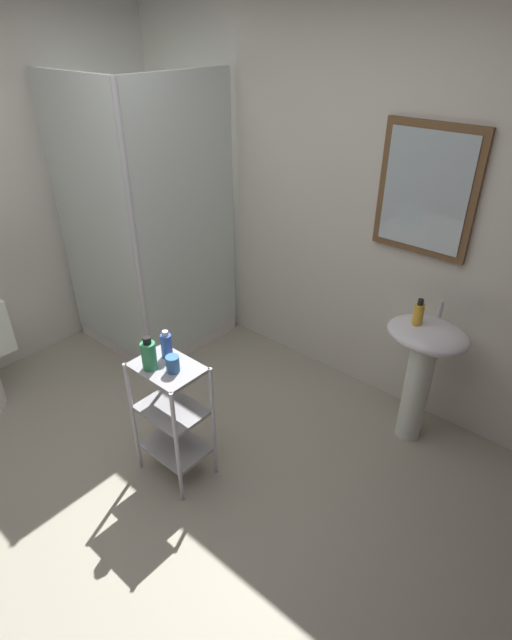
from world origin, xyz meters
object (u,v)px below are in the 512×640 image
object	(u,v)px
hand_soap_bottle	(419,313)
shampoo_bottle_blue	(166,345)
pedestal_sink	(423,359)
body_wash_bottle_green	(149,355)
rinse_cup	(173,364)
storage_cart	(172,412)
shower_stall	(153,289)

from	to	relation	value
hand_soap_bottle	shampoo_bottle_blue	world-z (taller)	hand_soap_bottle
pedestal_sink	body_wash_bottle_green	xyz separation A→B (m)	(-0.93, -1.21, 0.24)
hand_soap_bottle	pedestal_sink	bearing A→B (deg)	28.73
pedestal_sink	body_wash_bottle_green	distance (m)	1.54
rinse_cup	body_wash_bottle_green	bearing A→B (deg)	-151.19
body_wash_bottle_green	rinse_cup	bearing A→B (deg)	28.81
rinse_cup	shampoo_bottle_blue	bearing A→B (deg)	151.60
hand_soap_bottle	shampoo_bottle_blue	bearing A→B (deg)	-130.04
storage_cart	rinse_cup	world-z (taller)	rinse_cup
storage_cart	rinse_cup	size ratio (longest dim) A/B	8.53
shampoo_bottle_blue	rinse_cup	xyz separation A→B (m)	(0.12, -0.06, -0.03)
hand_soap_bottle	body_wash_bottle_green	xyz separation A→B (m)	(-0.87, -1.17, -0.05)
shower_stall	pedestal_sink	xyz separation A→B (m)	(2.05, 0.31, 0.12)
pedestal_sink	rinse_cup	distance (m)	1.43
shower_stall	body_wash_bottle_green	distance (m)	1.48
pedestal_sink	storage_cart	bearing A→B (deg)	-127.58
pedestal_sink	rinse_cup	size ratio (longest dim) A/B	9.33
pedestal_sink	storage_cart	size ratio (longest dim) A/B	1.09
shower_stall	shampoo_bottle_blue	size ratio (longest dim) A/B	12.80
body_wash_bottle_green	shampoo_bottle_blue	bearing A→B (deg)	95.52
shower_stall	body_wash_bottle_green	size ratio (longest dim) A/B	10.80
pedestal_sink	storage_cart	xyz separation A→B (m)	(-0.88, -1.14, -0.14)
hand_soap_bottle	rinse_cup	xyz separation A→B (m)	(-0.76, -1.11, -0.09)
shower_stall	shampoo_bottle_blue	xyz separation A→B (m)	(1.11, -0.77, 0.35)
storage_cart	rinse_cup	distance (m)	0.35
pedestal_sink	rinse_cup	bearing A→B (deg)	-125.67
shower_stall	body_wash_bottle_green	world-z (taller)	shower_stall
hand_soap_bottle	rinse_cup	distance (m)	1.35
storage_cart	shampoo_bottle_blue	distance (m)	0.38
storage_cart	hand_soap_bottle	bearing A→B (deg)	53.58
rinse_cup	storage_cart	bearing A→B (deg)	175.16
hand_soap_bottle	shampoo_bottle_blue	xyz separation A→B (m)	(-0.88, -1.05, -0.06)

